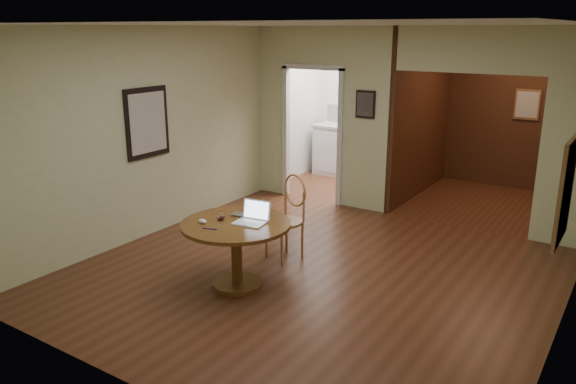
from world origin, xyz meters
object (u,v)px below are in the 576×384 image
Objects in this scene: closed_laptop at (244,217)px; open_laptop at (253,217)px; chair at (288,212)px; dining_table at (236,239)px.

open_laptop is at bearing -30.83° from closed_laptop.
closed_laptop is at bearing -74.39° from chair.
dining_table is at bearing -72.38° from chair.
closed_laptop is (-0.02, 0.17, 0.20)m from dining_table.
chair is 3.16× the size of closed_laptop.
open_laptop is at bearing -63.21° from chair.
open_laptop is (0.12, -0.86, 0.21)m from chair.
dining_table is at bearing -150.02° from open_laptop.
dining_table is 1.13× the size of chair.
dining_table is 0.97m from chair.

